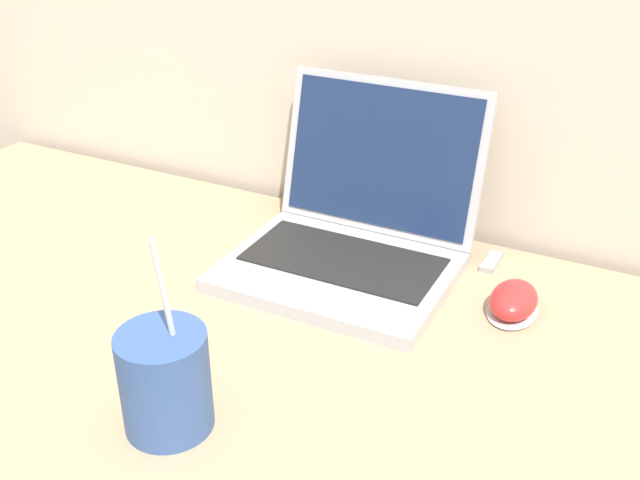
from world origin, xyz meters
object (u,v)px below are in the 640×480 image
laptop (354,229)px  drink_cup (165,379)px  usb_stick (491,261)px  computer_mouse (513,302)px

laptop → drink_cup: laptop is taller
drink_cup → usb_stick: bearing=66.8°
drink_cup → computer_mouse: size_ratio=2.51×
computer_mouse → drink_cup: bearing=-125.8°
laptop → usb_stick: (0.18, 0.08, -0.05)m
drink_cup → computer_mouse: (0.27, 0.37, -0.04)m
drink_cup → usb_stick: 0.54m
drink_cup → laptop: bearing=86.2°
computer_mouse → usb_stick: 0.13m
laptop → computer_mouse: laptop is taller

